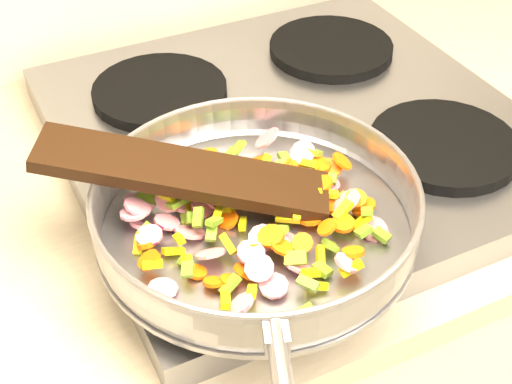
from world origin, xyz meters
name	(u,v)px	position (x,y,z in m)	size (l,w,h in m)	color
cooktop	(294,134)	(-0.70, 1.67, 0.92)	(0.60, 0.60, 0.04)	#939399
grate_fl	(246,209)	(-0.84, 1.52, 0.95)	(0.19, 0.19, 0.02)	black
grate_fr	(444,145)	(-0.56, 1.52, 0.95)	(0.19, 0.19, 0.02)	black
grate_bl	(160,91)	(-0.84, 1.81, 0.95)	(0.19, 0.19, 0.02)	black
grate_br	(331,48)	(-0.56, 1.81, 0.95)	(0.19, 0.19, 0.02)	black
saute_pan	(256,208)	(-0.85, 1.48, 0.99)	(0.39, 0.54, 0.06)	#9E9EA5
vegetable_heap	(256,210)	(-0.84, 1.49, 0.98)	(0.29, 0.28, 0.05)	olive
wooden_spatula	(184,172)	(-0.90, 1.55, 1.01)	(0.32, 0.07, 0.01)	black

